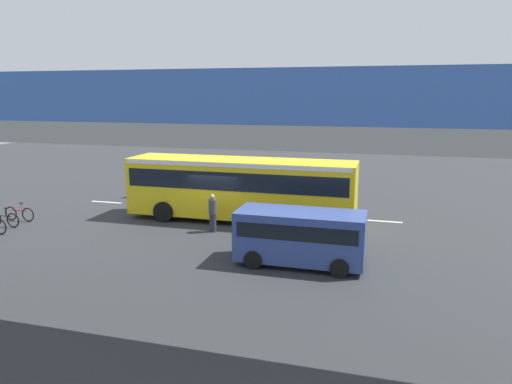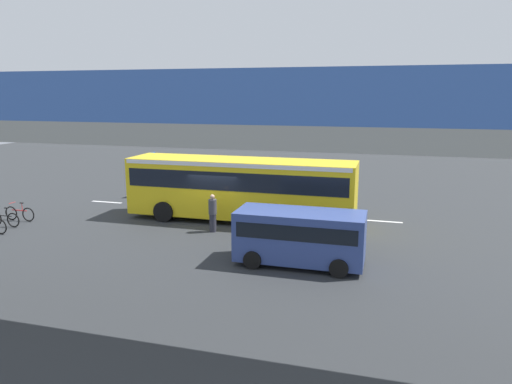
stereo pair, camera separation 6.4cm
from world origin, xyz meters
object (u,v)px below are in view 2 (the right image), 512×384
Objects in this scene: traffic_sign at (153,167)px; pedestrian at (213,213)px; parked_van at (300,234)px; city_bus at (240,184)px; bicycle_red at (20,214)px; bicycle_black at (4,219)px.

pedestrian is at bearing 135.31° from traffic_sign.
parked_van is 14.58m from traffic_sign.
city_bus reaches higher than bicycle_red.
bicycle_black is (-0.08, 1.09, 0.00)m from bicycle_red.
bicycle_red is at bearing 61.89° from traffic_sign.
pedestrian is (-10.19, -0.86, 0.51)m from bicycle_red.
city_bus is 11.65m from bicycle_black.
traffic_sign reaches higher than bicycle_black.
pedestrian reaches higher than bicycle_black.
pedestrian reaches higher than bicycle_red.
bicycle_red is 1.00× the size of bicycle_black.
parked_van is at bearing 139.61° from traffic_sign.
bicycle_red is at bearing 4.84° from pedestrian.
pedestrian is at bearing -33.59° from parked_van.
city_bus reaches higher than traffic_sign.
bicycle_red is 1.10m from bicycle_black.
city_bus reaches higher than parked_van.
bicycle_red is 0.63× the size of traffic_sign.
pedestrian is 0.64× the size of traffic_sign.
bicycle_red is (14.91, -2.27, -0.81)m from parked_van.
traffic_sign is at bearing -114.42° from bicycle_black.
traffic_sign is at bearing -118.11° from bicycle_red.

